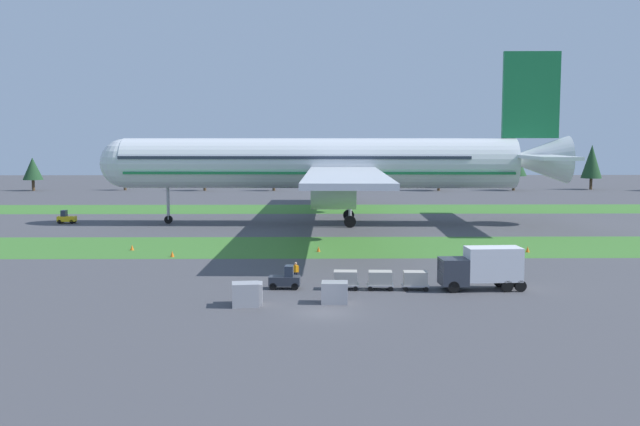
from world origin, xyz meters
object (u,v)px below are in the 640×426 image
Objects in this scene: catering_truck at (482,267)px; taxiway_marker_2 at (319,249)px; uld_container_2 at (335,292)px; uld_container_0 at (245,294)px; taxiway_marker_0 at (528,249)px; ground_crew_loader at (296,271)px; airliner at (333,163)px; uld_container_1 at (249,294)px; cargo_dolly_third at (415,279)px; taxiway_marker_1 at (132,248)px; ground_crew_marshaller at (473,269)px; pushback_tractor at (66,218)px; baggage_tug at (285,279)px; cargo_dolly_lead at (345,278)px; cargo_dolly_second at (380,279)px; taxiway_marker_3 at (172,254)px.

taxiway_marker_2 is (-13.40, 20.83, -1.67)m from catering_truck.
uld_container_0 is at bearing -171.79° from uld_container_2.
catering_truck reaches higher than taxiway_marker_0.
ground_crew_loader is at bearing -97.24° from taxiway_marker_2.
airliner is 42.04× the size of uld_container_1.
taxiway_marker_1 is (-28.88, 22.09, -0.62)m from cargo_dolly_third.
uld_container_0 reaches higher than ground_crew_marshaller.
taxiway_marker_1 is (16.12, -26.36, -0.51)m from pushback_tractor.
pushback_tractor is at bearing 38.45° from baggage_tug.
ground_crew_marshaller reaches higher than cargo_dolly_lead.
catering_truck is (8.45, -0.22, 1.03)m from cargo_dolly_second.
taxiway_marker_3 is (-17.93, -30.02, -8.64)m from airliner.
catering_truck is at bearing -115.84° from taxiway_marker_0.
baggage_tug is at bearing 37.15° from pushback_tractor.
catering_truck is at bearing -88.54° from cargo_dolly_second.
cargo_dolly_third is 3.79× the size of taxiway_marker_1.
ground_crew_loader is at bearing -11.42° from baggage_tug.
pushback_tractor reaches higher than taxiway_marker_1.
cargo_dolly_third is (5.79, -0.30, 0.00)m from cargo_dolly_lead.
taxiway_marker_0 is at bearing -34.41° from cargo_dolly_third.
ground_crew_loader is 0.87× the size of uld_container_0.
ground_crew_loader is (-10.02, 3.64, 0.03)m from cargo_dolly_third.
ground_crew_loader is 0.87× the size of uld_container_2.
pushback_tractor is at bearing 120.08° from uld_container_0.
cargo_dolly_lead is 1.14× the size of uld_container_2.
cargo_dolly_second is 11.73m from uld_container_1.
uld_container_2 is (6.73, 0.97, -0.07)m from uld_container_0.
airliner is 31.90× the size of pushback_tractor.
cargo_dolly_lead is 3.51× the size of taxiway_marker_0.
baggage_tug is 1.17× the size of cargo_dolly_second.
pushback_tractor is 65.52m from uld_container_2.
uld_container_0 is 0.67m from uld_container_1.
taxiway_marker_1 is 7.24m from taxiway_marker_3.
taxiway_marker_2 is (2.96, 20.20, -0.53)m from baggage_tug.
taxiway_marker_3 is at bearing 55.76° from catering_truck.
uld_container_0 is (-13.58, -5.79, -0.03)m from cargo_dolly_third.
cargo_dolly_lead reaches higher than taxiway_marker_1.
catering_truck is 33.86m from taxiway_marker_3.
taxiway_marker_3 is at bearing -43.74° from ground_crew_marshaller.
catering_truck is at bearing 15.07° from uld_container_1.
cargo_dolly_second is 34.02m from taxiway_marker_1.
ground_crew_loader is at bearing -44.38° from taxiway_marker_1.
uld_container_2 reaches higher than cargo_dolly_lead.
cargo_dolly_third is 7.27m from ground_crew_marshaller.
uld_container_2 is at bearing 107.61° from catering_truck.
ground_crew_loader is 2.68× the size of taxiway_marker_0.
ground_crew_marshaller reaches higher than taxiway_marker_0.
airliner is at bearing -95.18° from ground_crew_marshaller.
ground_crew_marshaller is 18.35m from taxiway_marker_0.
catering_truck is 4.07× the size of ground_crew_marshaller.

